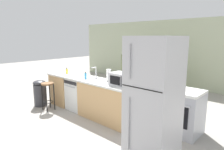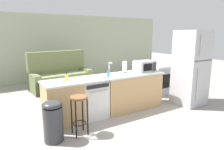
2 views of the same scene
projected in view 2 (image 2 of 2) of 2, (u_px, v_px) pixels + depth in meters
ground_plane at (102, 114)px, 4.69m from camera, size 24.00×24.00×0.00m
wall_back at (59, 48)px, 8.09m from camera, size 10.00×0.06×2.60m
kitchen_counter at (111, 95)px, 4.72m from camera, size 2.94×0.66×0.90m
dishwasher at (92, 99)px, 4.47m from camera, size 0.58×0.61×0.84m
stove_range at (160, 79)px, 6.25m from camera, size 0.76×0.68×0.90m
refrigerator at (191, 68)px, 5.22m from camera, size 0.72×0.73×1.94m
microwave at (144, 66)px, 5.11m from camera, size 0.50×0.37×0.28m
sink_faucet at (109, 69)px, 4.71m from camera, size 0.07×0.18×0.30m
paper_towel_roll at (125, 67)px, 4.95m from camera, size 0.14×0.14×0.28m
soap_bottle at (108, 74)px, 4.48m from camera, size 0.06×0.06×0.18m
dish_soap_bottle at (67, 78)px, 4.08m from camera, size 0.06×0.06×0.18m
kettle at (153, 62)px, 6.17m from camera, size 0.21×0.17×0.19m
bar_stool at (79, 107)px, 3.65m from camera, size 0.32×0.32×0.74m
trash_bin at (53, 121)px, 3.45m from camera, size 0.35×0.35×0.74m
couch at (60, 77)px, 6.85m from camera, size 2.08×1.10×1.27m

